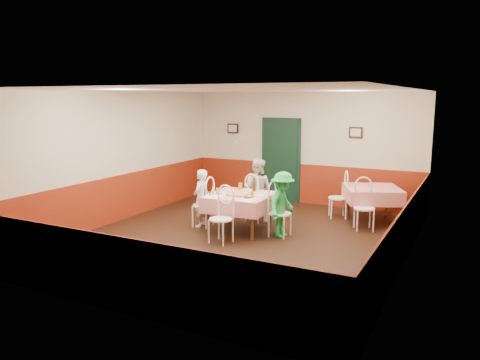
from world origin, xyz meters
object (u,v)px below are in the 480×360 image
at_px(main_table, 240,213).
at_px(chair_second_b, 364,208).
at_px(chair_right, 280,214).
at_px(diner_right, 282,204).
at_px(glass_b, 252,195).
at_px(beer_bottle, 254,185).
at_px(wallet, 247,198).
at_px(second_table, 372,205).
at_px(pizza, 238,194).
at_px(chair_second_a, 338,198).
at_px(glass_a, 218,191).
at_px(diner_left, 201,198).
at_px(chair_left, 203,205).
at_px(chair_far, 256,201).
at_px(glass_c, 240,186).
at_px(diner_far, 257,190).
at_px(chair_near, 221,219).

relative_size(main_table, chair_second_b, 1.36).
xyz_separation_m(chair_right, diner_right, (0.05, 0.00, 0.19)).
height_order(glass_b, beer_bottle, beer_bottle).
bearing_deg(wallet, beer_bottle, 102.02).
distance_m(second_table, pizza, 3.04).
distance_m(chair_second_a, beer_bottle, 2.10).
distance_m(beer_bottle, diner_right, 0.91).
bearing_deg(glass_b, glass_a, -179.06).
xyz_separation_m(glass_b, diner_left, (-1.27, 0.19, -0.22)).
bearing_deg(diner_right, pizza, 99.24).
bearing_deg(glass_a, wallet, -2.72).
xyz_separation_m(chair_left, beer_bottle, (0.96, 0.46, 0.43)).
distance_m(main_table, wallet, 0.56).
distance_m(chair_second_a, chair_second_b, 1.06).
xyz_separation_m(main_table, glass_a, (-0.37, -0.24, 0.45)).
bearing_deg(wallet, chair_second_b, 35.55).
bearing_deg(main_table, chair_right, 2.48).
xyz_separation_m(chair_second_a, glass_a, (-1.83, -2.22, 0.38)).
bearing_deg(second_table, chair_far, -153.30).
height_order(glass_a, diner_right, diner_right).
xyz_separation_m(main_table, beer_bottle, (0.11, 0.42, 0.51)).
bearing_deg(chair_second_b, chair_right, -163.13).
height_order(main_table, glass_c, glass_c).
distance_m(chair_second_a, glass_b, 2.48).
distance_m(second_table, chair_second_a, 0.75).
distance_m(second_table, beer_bottle, 2.66).
relative_size(beer_bottle, diner_far, 0.18).
bearing_deg(diner_right, chair_second_a, -13.50).
distance_m(chair_near, diner_far, 1.77).
bearing_deg(pizza, main_table, 77.91).
bearing_deg(main_table, glass_a, -147.25).
bearing_deg(beer_bottle, second_table, 36.63).
height_order(chair_right, beer_bottle, beer_bottle).
height_order(pizza, wallet, pizza).
bearing_deg(chair_near, chair_second_a, 69.16).
xyz_separation_m(main_table, glass_b, (0.37, -0.23, 0.45)).
bearing_deg(glass_c, diner_left, -148.53).
height_order(glass_c, diner_far, diner_far).
distance_m(pizza, diner_right, 0.93).
height_order(chair_right, wallet, chair_right).
distance_m(main_table, glass_b, 0.63).
bearing_deg(chair_far, chair_second_b, -159.84).
distance_m(glass_b, diner_far, 1.21).
bearing_deg(chair_second_a, beer_bottle, -65.21).
bearing_deg(chair_near, second_table, 58.30).
xyz_separation_m(diner_left, diner_far, (0.86, 0.94, 0.09)).
bearing_deg(beer_bottle, main_table, -104.71).
relative_size(chair_second_a, diner_far, 0.65).
bearing_deg(chair_second_a, pizza, -60.08).
height_order(chair_right, glass_a, chair_right).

